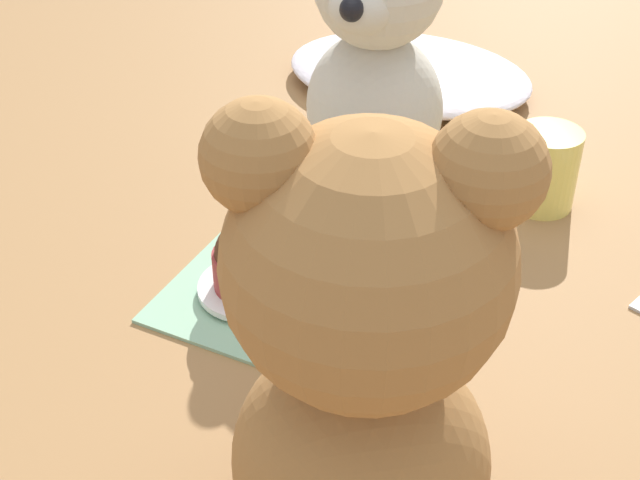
% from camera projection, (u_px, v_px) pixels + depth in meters
% --- Properties ---
extents(ground_plane, '(4.00, 4.00, 0.00)m').
position_uv_depth(ground_plane, '(320.00, 300.00, 0.68)').
color(ground_plane, '#9E7042').
extents(knitted_placemat, '(0.22, 0.17, 0.01)m').
position_uv_depth(knitted_placemat, '(320.00, 297.00, 0.67)').
color(knitted_placemat, '#8EBC99').
rests_on(knitted_placemat, ground_plane).
extents(tulle_cloth, '(0.27, 0.20, 0.03)m').
position_uv_depth(tulle_cloth, '(409.00, 72.00, 0.96)').
color(tulle_cloth, silver).
rests_on(tulle_cloth, ground_plane).
extents(teddy_bear_cream, '(0.13, 0.13, 0.24)m').
position_uv_depth(teddy_bear_cream, '(375.00, 60.00, 0.75)').
color(teddy_bear_cream, beige).
rests_on(teddy_bear_cream, ground_plane).
extents(teddy_bear_tan, '(0.16, 0.16, 0.28)m').
position_uv_depth(teddy_bear_tan, '(364.00, 367.00, 0.42)').
color(teddy_bear_tan, '#A3703D').
rests_on(teddy_bear_tan, ground_plane).
extents(cupcake_near_cream_bear, '(0.05, 0.05, 0.07)m').
position_uv_depth(cupcake_near_cream_bear, '(390.00, 246.00, 0.68)').
color(cupcake_near_cream_bear, '#993333').
rests_on(cupcake_near_cream_bear, knitted_placemat).
extents(saucer_plate, '(0.08, 0.08, 0.01)m').
position_uv_depth(saucer_plate, '(249.00, 287.00, 0.67)').
color(saucer_plate, white).
rests_on(saucer_plate, knitted_placemat).
extents(cupcake_near_tan_bear, '(0.05, 0.05, 0.07)m').
position_uv_depth(cupcake_near_tan_bear, '(248.00, 259.00, 0.66)').
color(cupcake_near_tan_bear, '#993333').
rests_on(cupcake_near_tan_bear, saucer_plate).
extents(juice_glass, '(0.06, 0.06, 0.07)m').
position_uv_depth(juice_glass, '(545.00, 169.00, 0.76)').
color(juice_glass, '#EADB66').
rests_on(juice_glass, ground_plane).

